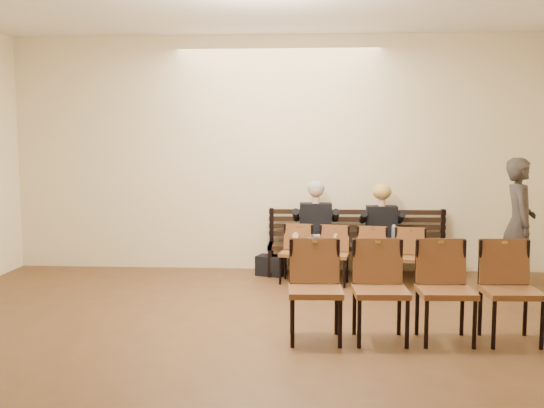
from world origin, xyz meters
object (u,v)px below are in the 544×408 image
Objects in this scene: seated_woman at (382,234)px; water_bottle at (394,242)px; seated_man at (316,229)px; laptop at (319,239)px; chair_row_back at (413,292)px; passerby at (519,213)px; chair_row_front at (352,256)px; bench at (357,260)px; bag at (271,265)px.

water_bottle is at bearing -63.99° from seated_woman.
seated_man is 4.09× the size of laptop.
seated_man is 2.95m from chair_row_back.
passerby is 1.02× the size of chair_row_front.
chair_row_back is (-0.16, -2.53, -0.06)m from water_bottle.
bench is 1.33× the size of chair_row_front.
laptop is 0.17× the size of passerby.
chair_row_back is (0.30, -2.92, 0.27)m from bench.
laptop is at bearing -154.15° from bench.
water_bottle is at bearing -13.85° from seated_man.
seated_woman is 0.64× the size of chair_row_front.
seated_man is 6.29× the size of water_bottle.
passerby reaches higher than chair_row_back.
bag is at bearing 174.72° from laptop.
passerby reaches higher than water_bottle.
water_bottle is (1.03, -0.11, -0.01)m from laptop.
bench is 0.72m from laptop.
seated_woman is 0.52× the size of chair_row_back.
bench is 0.69m from water_bottle.
water_bottle is 1.79m from bag.
seated_man is 0.19m from laptop.
bench is 11.98× the size of water_bottle.
laptop reaches higher than bag.
bag is at bearing 91.64° from passerby.
passerby reaches higher than chair_row_front.
seated_woman reaches higher than laptop.
chair_row_front is at bearing 101.72° from passerby.
laptop is 1.54× the size of water_bottle.
laptop is at bearing 93.39° from passerby.
seated_man is 0.70× the size of chair_row_front.
passerby reaches higher than bench.
bag is 3.25m from chair_row_back.
bench is at bearing 88.67° from chair_row_front.
seated_woman reaches higher than chair_row_back.
chair_row_front is at bearing -101.21° from bench.
seated_man is 0.69× the size of passerby.
passerby is at bearing -10.15° from seated_man.
bag is (-0.69, 0.19, -0.43)m from laptop.
chair_row_back is at bearing -71.95° from seated_man.
chair_row_front reaches higher than bag.
chair_row_back reaches higher than laptop.
bench is 1.08× the size of chair_row_back.
seated_woman is (0.34, -0.12, 0.40)m from bench.
seated_woman is at bearing -1.21° from bag.
seated_woman is at bearing 58.51° from chair_row_front.
seated_man is 2.74m from passerby.
laptop is at bearing 173.94° from water_bottle.
chair_row_front is (-0.13, -0.65, 0.18)m from bench.
bench is 0.77m from seated_man.
chair_row_front is 2.31m from chair_row_back.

